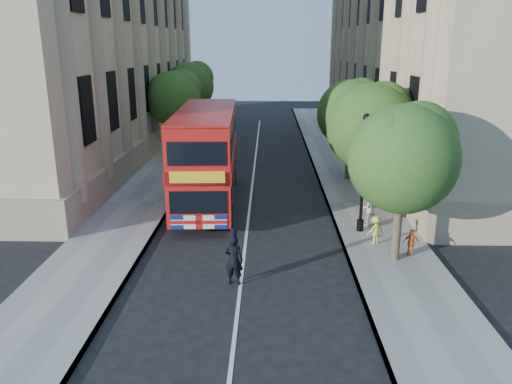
# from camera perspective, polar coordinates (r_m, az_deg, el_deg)

# --- Properties ---
(ground) EXTENTS (120.00, 120.00, 0.00)m
(ground) POSITION_cam_1_polar(r_m,az_deg,el_deg) (16.78, -1.95, -11.98)
(ground) COLOR black
(ground) RESTS_ON ground
(pavement_right) EXTENTS (3.50, 80.00, 0.12)m
(pavement_right) POSITION_cam_1_polar(r_m,az_deg,el_deg) (26.41, 11.87, -1.37)
(pavement_right) COLOR gray
(pavement_right) RESTS_ON ground
(pavement_left) EXTENTS (3.50, 80.00, 0.12)m
(pavement_left) POSITION_cam_1_polar(r_m,az_deg,el_deg) (26.81, -13.07, -1.18)
(pavement_left) COLOR gray
(pavement_left) RESTS_ON ground
(building_right) EXTENTS (12.00, 38.00, 18.00)m
(building_right) POSITION_cam_1_polar(r_m,az_deg,el_deg) (40.83, 20.72, 16.88)
(building_right) COLOR tan
(building_right) RESTS_ON ground
(building_left) EXTENTS (12.00, 38.00, 18.00)m
(building_left) POSITION_cam_1_polar(r_m,az_deg,el_deg) (41.44, -20.32, 16.90)
(building_left) COLOR tan
(building_left) RESTS_ON ground
(tree_right_near) EXTENTS (4.00, 4.00, 6.08)m
(tree_right_near) POSITION_cam_1_polar(r_m,az_deg,el_deg) (18.81, 16.60, 4.30)
(tree_right_near) COLOR #473828
(tree_right_near) RESTS_ON ground
(tree_right_mid) EXTENTS (4.20, 4.20, 6.37)m
(tree_right_mid) POSITION_cam_1_polar(r_m,az_deg,el_deg) (24.52, 13.09, 7.73)
(tree_right_mid) COLOR #473828
(tree_right_mid) RESTS_ON ground
(tree_right_far) EXTENTS (4.00, 4.00, 6.15)m
(tree_right_far) POSITION_cam_1_polar(r_m,az_deg,el_deg) (30.39, 10.85, 9.23)
(tree_right_far) COLOR #473828
(tree_right_far) RESTS_ON ground
(tree_left_far) EXTENTS (4.00, 4.00, 6.30)m
(tree_left_far) POSITION_cam_1_polar(r_m,az_deg,el_deg) (37.57, -9.33, 10.84)
(tree_left_far) COLOR #473828
(tree_left_far) RESTS_ON ground
(tree_left_back) EXTENTS (4.20, 4.20, 6.65)m
(tree_left_back) POSITION_cam_1_polar(r_m,az_deg,el_deg) (45.40, -7.49, 12.18)
(tree_left_back) COLOR #473828
(tree_left_back) RESTS_ON ground
(lamp_post) EXTENTS (0.32, 0.32, 5.16)m
(lamp_post) POSITION_cam_1_polar(r_m,az_deg,el_deg) (21.83, 12.14, 1.55)
(lamp_post) COLOR black
(lamp_post) RESTS_ON pavement_right
(double_decker_bus) EXTENTS (3.21, 10.49, 4.80)m
(double_decker_bus) POSITION_cam_1_polar(r_m,az_deg,el_deg) (25.66, -5.64, 4.37)
(double_decker_bus) COLOR #B2110C
(double_decker_bus) RESTS_ON ground
(box_van) EXTENTS (2.16, 4.46, 2.47)m
(box_van) POSITION_cam_1_polar(r_m,az_deg,el_deg) (28.67, -6.28, 2.68)
(box_van) COLOR black
(box_van) RESTS_ON ground
(police_constable) EXTENTS (0.72, 0.55, 1.79)m
(police_constable) POSITION_cam_1_polar(r_m,az_deg,el_deg) (17.29, -2.54, -7.78)
(police_constable) COLOR black
(police_constable) RESTS_ON ground
(woman_pedestrian) EXTENTS (0.95, 0.83, 1.65)m
(woman_pedestrian) POSITION_cam_1_polar(r_m,az_deg,el_deg) (23.04, 12.73, -1.75)
(woman_pedestrian) COLOR beige
(woman_pedestrian) RESTS_ON pavement_right
(child_a) EXTENTS (0.67, 0.40, 1.06)m
(child_a) POSITION_cam_1_polar(r_m,az_deg,el_deg) (20.28, 17.32, -5.54)
(child_a) COLOR orange
(child_a) RESTS_ON pavement_right
(child_b) EXTENTS (0.88, 0.72, 1.19)m
(child_b) POSITION_cam_1_polar(r_m,az_deg,el_deg) (21.05, 13.48, -4.24)
(child_b) COLOR #E9E04F
(child_b) RESTS_ON pavement_right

